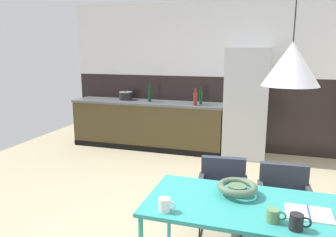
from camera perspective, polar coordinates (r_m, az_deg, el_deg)
name	(u,v)px	position (r m, az deg, el deg)	size (l,w,h in m)	color
ground_plane	(195,233)	(3.59, 4.85, -19.45)	(8.25, 8.25, 0.00)	tan
back_wall_splashback_dark	(232,114)	(6.23, 11.16, 0.84)	(6.35, 0.12, 1.38)	black
back_wall_panel_upper	(235,38)	(6.12, 11.69, 13.64)	(6.35, 0.12, 1.38)	silver
kitchen_counter	(148,125)	(6.29, -3.60, -1.06)	(2.95, 0.63, 0.91)	#45391E
refrigerator_column	(246,104)	(5.81, 13.60, 2.54)	(0.73, 0.60, 1.90)	#ADAFB2
dining_table	(280,214)	(2.58, 19.13, -15.65)	(1.98, 0.76, 0.74)	teal
armchair_near_window	(222,186)	(3.41, 9.56, -11.67)	(0.53, 0.52, 0.77)	#33383E
armchair_by_stool	(284,195)	(3.35, 19.73, -12.60)	(0.52, 0.50, 0.78)	#33383E
fruit_bowl	(237,188)	(2.67, 12.10, -11.81)	(0.31, 0.31, 0.09)	#4C704C
open_book	(309,214)	(2.55, 23.54, -15.10)	(0.31, 0.24, 0.02)	white
mug_white_ceramic	(273,215)	(2.35, 18.03, -15.91)	(0.13, 0.09, 0.09)	#5B8456
mug_short_terracotta	(165,205)	(2.37, -0.55, -14.94)	(0.13, 0.08, 0.10)	white
mug_glass_clear	(297,222)	(2.31, 21.74, -16.56)	(0.14, 0.09, 0.11)	black
cooking_pot	(126,96)	(6.46, -7.43, 4.00)	(0.27, 0.27, 0.18)	black
bottle_spice_small	(201,97)	(5.88, 5.81, 3.77)	(0.06, 0.06, 0.31)	#0F3319
bottle_vinegar_dark	(150,95)	(6.17, -3.24, 4.21)	(0.06, 0.06, 0.33)	#0F3319
bottle_oil_tall	(195,98)	(5.75, 4.83, 3.57)	(0.07, 0.07, 0.31)	maroon
pendant_lamp_over_table_near	(292,64)	(2.34, 20.91, 8.93)	(0.38, 0.38, 1.09)	black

